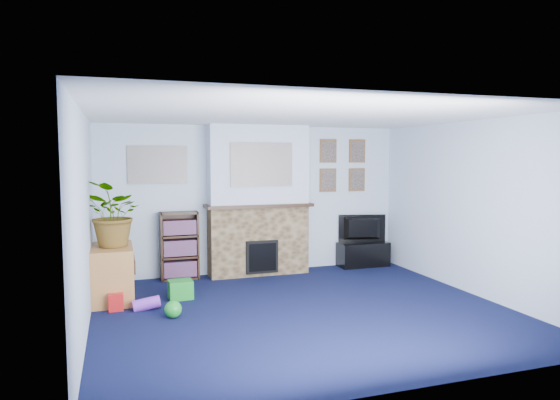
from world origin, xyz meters
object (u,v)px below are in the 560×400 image
object	(u,v)px
television	(363,229)
tv_stand	(363,253)
sideboard	(113,274)
bookshelf	(179,247)

from	to	relation	value
television	tv_stand	bearing A→B (deg)	104.13
tv_stand	television	xyz separation A→B (m)	(0.00, 0.02, 0.43)
television	sideboard	world-z (taller)	television
television	bookshelf	bearing A→B (deg)	13.10
tv_stand	television	size ratio (longest dim) A/B	1.06
bookshelf	sideboard	distance (m)	1.33
tv_stand	bookshelf	xyz separation A→B (m)	(-3.15, 0.08, 0.28)
bookshelf	sideboard	bearing A→B (deg)	-138.14
bookshelf	television	bearing A→B (deg)	-1.03
television	bookshelf	distance (m)	3.15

